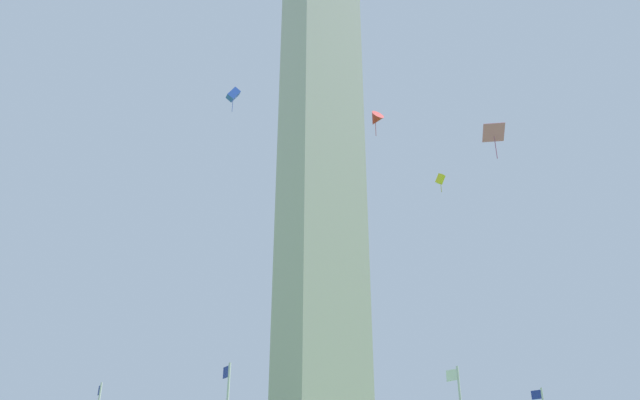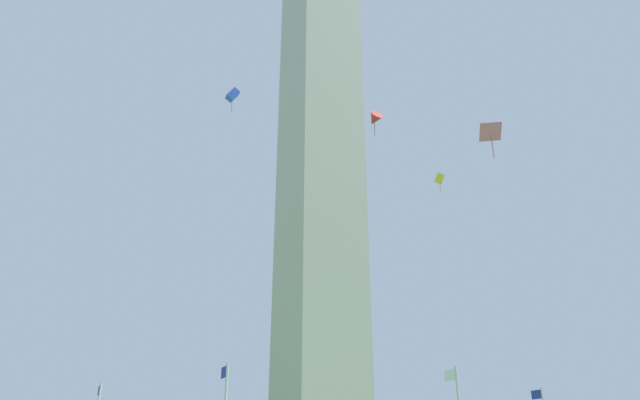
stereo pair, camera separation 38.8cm
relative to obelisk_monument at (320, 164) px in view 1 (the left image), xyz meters
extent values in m
cube|color=#B7B2A8|center=(0.00, 0.00, -3.58)|extent=(6.57, 6.57, 52.53)
cube|color=#1E2D99|center=(0.55, 17.45, -22.36)|extent=(1.00, 0.03, 0.64)
cube|color=#1E2D99|center=(-11.79, 12.34, -22.36)|extent=(1.00, 0.03, 0.64)
cube|color=white|center=(-16.90, 0.00, -22.36)|extent=(1.00, 0.03, 0.64)
cube|color=#1E2D99|center=(-11.79, -12.34, -22.36)|extent=(1.00, 0.03, 0.64)
cube|color=pink|center=(-25.84, 3.19, -11.21)|extent=(1.46, 1.49, 0.56)
cylinder|color=#A44A79|center=(-25.84, 3.19, -12.11)|extent=(0.04, 0.04, 1.34)
cone|color=red|center=(-12.08, 1.36, -2.08)|extent=(1.39, 1.08, 1.42)
cylinder|color=maroon|center=(-12.08, 1.36, -2.94)|extent=(0.04, 0.04, 1.29)
cube|color=blue|center=(-4.05, 10.71, 2.25)|extent=(0.74, 1.23, 1.31)
cylinder|color=#233C9D|center=(-4.05, 10.71, 1.23)|extent=(0.04, 0.04, 1.53)
cube|color=yellow|center=(-13.61, -3.42, -6.95)|extent=(0.84, 0.64, 0.85)
cylinder|color=#A4921C|center=(-13.61, -3.42, -7.62)|extent=(0.04, 0.04, 0.99)
camera|label=1|loc=(-45.00, 23.70, -27.36)|focal=32.67mm
camera|label=2|loc=(-45.18, 23.35, -27.36)|focal=32.67mm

